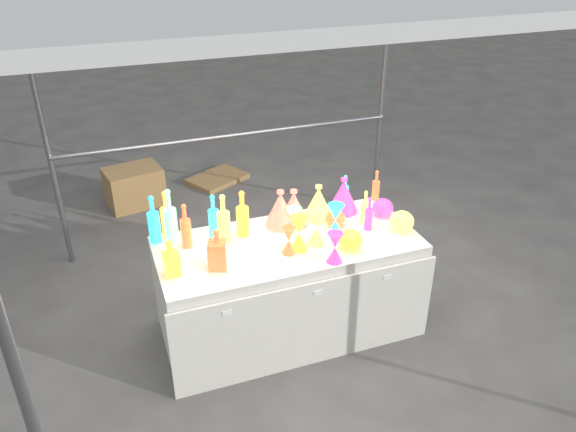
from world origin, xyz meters
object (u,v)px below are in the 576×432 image
object	(u,v)px
decanter_0	(171,257)
hourglass_0	(289,241)
cardboard_box_closed	(134,187)
globe_0	(351,241)
display_table	(288,287)
bottle_0	(167,214)
lampshade_0	(294,207)

from	to	relation	value
decanter_0	hourglass_0	world-z (taller)	decanter_0
cardboard_box_closed	globe_0	bearing A→B (deg)	-77.30
display_table	globe_0	distance (m)	0.61
cardboard_box_closed	bottle_0	xyz separation A→B (m)	(0.07, -2.08, 0.72)
hourglass_0	cardboard_box_closed	bearing A→B (deg)	106.93
cardboard_box_closed	bottle_0	bearing A→B (deg)	-99.31
cardboard_box_closed	hourglass_0	distance (m)	2.76
bottle_0	lampshade_0	xyz separation A→B (m)	(0.88, -0.13, -0.04)
display_table	lampshade_0	distance (m)	0.57
display_table	cardboard_box_closed	bearing A→B (deg)	108.73
cardboard_box_closed	bottle_0	distance (m)	2.21
decanter_0	globe_0	xyz separation A→B (m)	(1.17, -0.11, -0.06)
globe_0	lampshade_0	bearing A→B (deg)	117.86
bottle_0	hourglass_0	distance (m)	0.86
hourglass_0	lampshade_0	size ratio (longest dim) A/B	0.71
display_table	lampshade_0	world-z (taller)	lampshade_0
decanter_0	globe_0	bearing A→B (deg)	-10.21
hourglass_0	globe_0	xyz separation A→B (m)	(0.41, -0.09, -0.03)
lampshade_0	globe_0	bearing A→B (deg)	-50.23
display_table	hourglass_0	world-z (taller)	hourglass_0
hourglass_0	globe_0	size ratio (longest dim) A/B	1.22
decanter_0	hourglass_0	size ratio (longest dim) A/B	1.28
decanter_0	lampshade_0	bearing A→B (deg)	15.17
globe_0	decanter_0	bearing A→B (deg)	174.56
display_table	hourglass_0	bearing A→B (deg)	-109.32
bottle_0	display_table	bearing A→B (deg)	-25.50
display_table	cardboard_box_closed	world-z (taller)	display_table
bottle_0	hourglass_0	world-z (taller)	bottle_0
cardboard_box_closed	lampshade_0	distance (m)	2.50
bottle_0	globe_0	xyz separation A→B (m)	(1.11, -0.58, -0.11)
display_table	bottle_0	distance (m)	1.00
cardboard_box_closed	hourglass_0	xyz separation A→B (m)	(0.78, -2.57, 0.64)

